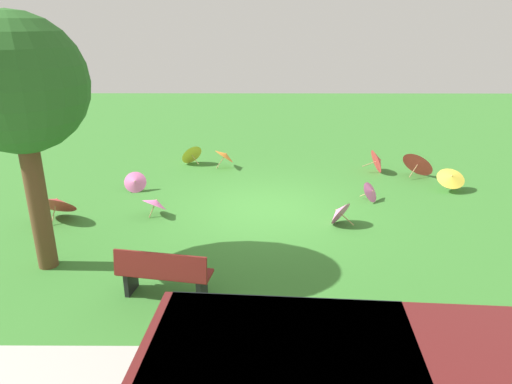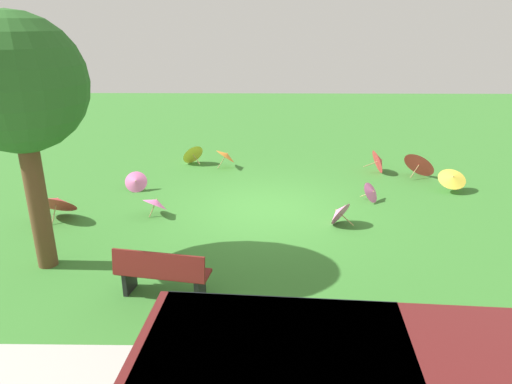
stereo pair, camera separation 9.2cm
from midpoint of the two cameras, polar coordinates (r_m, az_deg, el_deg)
ground at (r=11.68m, az=1.25°, el=-2.07°), size 40.00×40.00×0.00m
park_bench at (r=8.04m, az=-11.23°, el=-9.77°), size 1.66×0.76×0.90m
shade_tree at (r=8.95m, az=-27.09°, el=11.50°), size 2.37×2.37×4.65m
parasol_pink_0 at (r=10.85m, az=10.37°, el=-2.45°), size 0.72×0.76×0.62m
parasol_yellow_0 at (r=13.83m, az=23.25°, el=1.61°), size 0.80×0.76×0.65m
parasol_red_0 at (r=14.89m, az=15.17°, el=3.73°), size 0.74×0.79×0.76m
parasol_red_1 at (r=14.81m, az=19.75°, el=3.35°), size 1.16×1.17×0.86m
parasol_pink_1 at (r=12.44m, az=14.32°, el=-0.01°), size 0.63×0.68×0.52m
parasol_red_2 at (r=11.87m, az=-23.16°, el=-1.10°), size 1.03×0.93×0.82m
parasol_yellow_1 at (r=15.46m, az=-7.74°, el=4.76°), size 0.87×0.84×0.71m
parasol_pink_2 at (r=11.43m, az=-12.05°, el=-1.24°), size 0.88×0.88×0.57m
parasol_pink_3 at (r=13.22m, az=-14.41°, el=1.27°), size 0.67×0.65×0.56m
parasol_orange_0 at (r=14.90m, az=-3.51°, el=4.59°), size 0.83×0.87×0.68m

